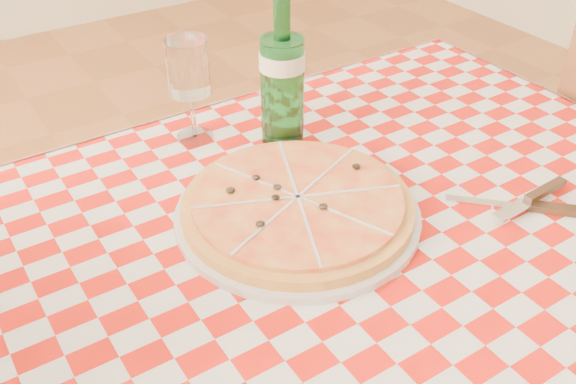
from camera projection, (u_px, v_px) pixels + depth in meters
name	position (u px, v px, depth m)	size (l,w,h in m)	color
dining_table	(321.00, 294.00, 0.95)	(1.20, 0.80, 0.75)	brown
tablecloth	(323.00, 246.00, 0.90)	(1.30, 0.90, 0.01)	#B1140A
pizza_plate	(298.00, 205.00, 0.93)	(0.36, 0.36, 0.05)	gold
water_bottle	(282.00, 68.00, 1.04)	(0.08, 0.08, 0.27)	#196627
wine_glass	(191.00, 91.00, 1.07)	(0.07, 0.07, 0.18)	silver
cutlery	(527.00, 202.00, 0.95)	(0.22, 0.18, 0.02)	silver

